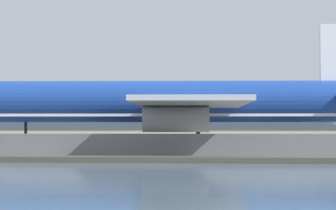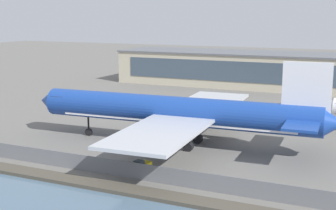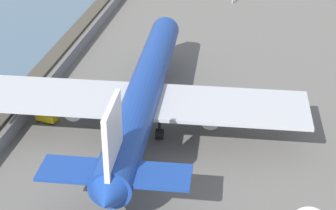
# 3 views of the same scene
# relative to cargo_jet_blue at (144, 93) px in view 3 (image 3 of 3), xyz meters

# --- Properties ---
(ground_plane) EXTENTS (500.00, 500.00, 0.00)m
(ground_plane) POSITION_rel_cargo_jet_blue_xyz_m (-0.68, -2.14, -5.84)
(ground_plane) COLOR #66635E
(shoreline_seawall) EXTENTS (320.00, 3.00, 0.50)m
(shoreline_seawall) POSITION_rel_cargo_jet_blue_xyz_m (-0.68, -22.64, -5.59)
(shoreline_seawall) COLOR #474238
(shoreline_seawall) RESTS_ON ground
(perimeter_fence) EXTENTS (280.00, 0.10, 2.38)m
(perimeter_fence) POSITION_rel_cargo_jet_blue_xyz_m (-0.68, -18.14, -4.65)
(perimeter_fence) COLOR slate
(perimeter_fence) RESTS_ON ground
(cargo_jet_blue) EXTENTS (55.15, 47.59, 15.30)m
(cargo_jet_blue) POSITION_rel_cargo_jet_blue_xyz_m (0.00, 0.00, 0.00)
(cargo_jet_blue) COLOR #193D93
(cargo_jet_blue) RESTS_ON ground
(baggage_tug) EXTENTS (2.23, 3.46, 1.80)m
(baggage_tug) POSITION_rel_cargo_jet_blue_xyz_m (0.50, -15.18, -5.03)
(baggage_tug) COLOR yellow
(baggage_tug) RESTS_ON ground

